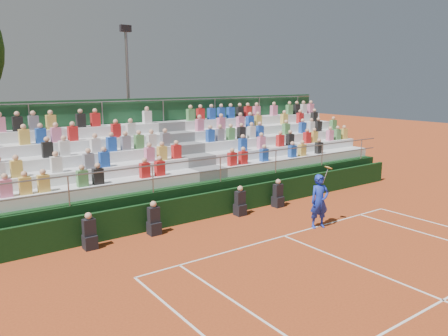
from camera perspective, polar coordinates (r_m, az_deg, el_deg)
ground at (r=15.17m, az=7.87°, el=-8.80°), size 90.00×90.00×0.00m
courtside_wall at (r=17.34m, az=0.58°, el=-4.37°), size 20.00×0.15×1.00m
line_officials at (r=16.07m, az=-3.34°, el=-5.75°), size 8.38×0.40×1.19m
grandstand at (r=19.82m, az=-5.00°, el=-0.67°), size 20.00×5.20×4.40m
tennis_player at (r=15.96m, az=12.36°, el=-4.26°), size 0.94×0.66×2.22m
floodlight_mast at (r=25.01m, az=-12.42°, el=10.02°), size 0.60×0.25×8.14m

